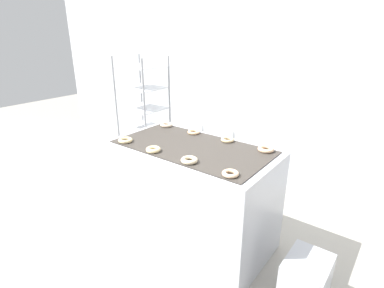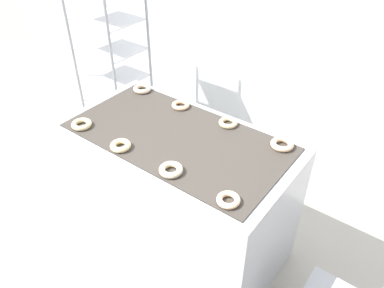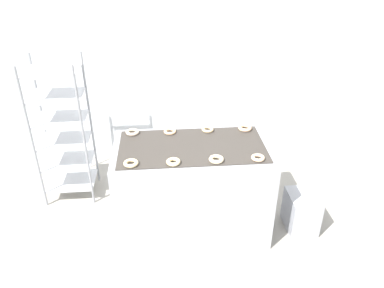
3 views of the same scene
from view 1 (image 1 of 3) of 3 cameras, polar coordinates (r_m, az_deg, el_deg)
The scene contains 13 objects.
ground_plane at distance 2.67m, azimuth -9.16°, elevation -23.92°, with size 14.00×14.00×0.00m, color #9E998E.
wall_back at distance 3.70m, azimuth 14.46°, elevation 12.97°, with size 8.00×0.05×2.80m.
fryer_machine at distance 2.76m, azimuth 0.00°, elevation -9.61°, with size 1.43×0.78×0.94m.
baking_rack_cart at distance 3.92m, azimuth -9.16°, elevation 4.87°, with size 0.54×0.46×1.58m.
glaze_bin at distance 2.47m, azimuth 20.72°, elevation -23.44°, with size 0.28×0.36×0.39m.
donut_near_left at distance 2.71m, azimuth -12.58°, elevation 0.72°, with size 0.13×0.13×0.03m, color beige.
donut_near_midleft at distance 2.45m, azimuth -7.40°, elevation -1.04°, with size 0.12×0.12×0.03m, color beige.
donut_near_midright at distance 2.24m, azimuth -0.54°, elevation -3.08°, with size 0.13×0.13×0.03m, color beige.
donut_near_right at distance 2.06m, azimuth 7.32°, elevation -5.60°, with size 0.12×0.12×0.03m, color beige.
donut_far_left at distance 3.09m, azimuth -4.88°, elevation 3.68°, with size 0.13×0.13×0.03m, color beige.
donut_far_midleft at distance 2.86m, azimuth 0.33°, elevation 2.29°, with size 0.12×0.12×0.03m, color #EFBF8C.
donut_far_midright at distance 2.67m, azimuth 6.77°, elevation 0.81°, with size 0.12×0.12×0.03m, color beige.
donut_far_right at distance 2.52m, azimuth 13.90°, elevation -0.95°, with size 0.13×0.13×0.03m, color beige.
Camera 1 is at (1.44, -1.25, 1.87)m, focal length 28.00 mm.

